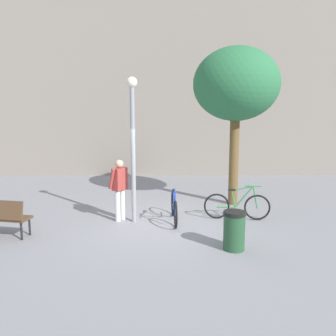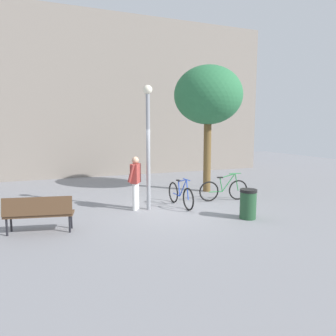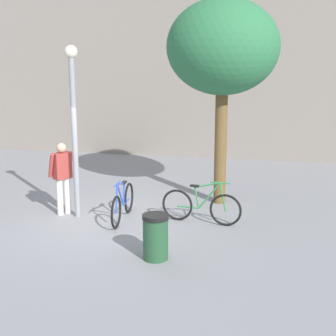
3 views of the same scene
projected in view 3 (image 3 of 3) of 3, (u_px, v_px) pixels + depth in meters
name	position (u px, v px, depth m)	size (l,w,h in m)	color
ground_plane	(106.00, 221.00, 11.08)	(36.00, 36.00, 0.00)	gray
building_facade	(179.00, 39.00, 18.08)	(17.10, 2.00, 8.32)	gray
lamppost	(74.00, 115.00, 10.88)	(0.28, 0.28, 3.82)	gray
person_by_lamppost	(62.00, 173.00, 11.38)	(0.53, 0.62, 1.67)	white
plaza_tree	(223.00, 48.00, 11.64)	(2.66, 2.66, 4.93)	brown
bicycle_green	(201.00, 206.00, 10.88)	(1.80, 0.30, 0.97)	black
bicycle_blue	(123.00, 204.00, 11.07)	(0.13, 1.81, 0.97)	black
trash_bin	(156.00, 237.00, 8.96)	(0.48, 0.48, 0.84)	#234C2D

